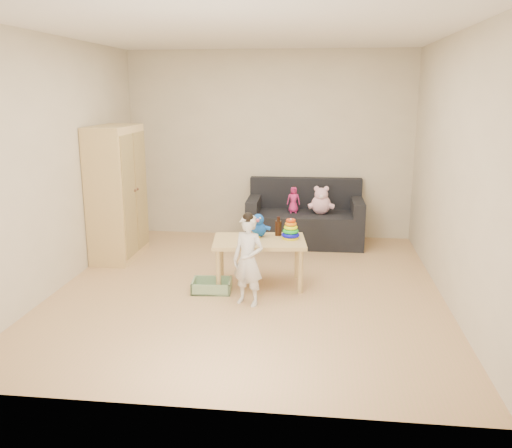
# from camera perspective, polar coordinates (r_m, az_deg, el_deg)

# --- Properties ---
(room) EXTENTS (4.50, 4.50, 4.50)m
(room) POSITION_cam_1_polar(r_m,az_deg,el_deg) (5.48, -0.83, 6.00)
(room) COLOR tan
(room) RESTS_ON ground
(wardrobe) EXTENTS (0.46, 0.91, 1.64)m
(wardrobe) POSITION_cam_1_polar(r_m,az_deg,el_deg) (6.90, -14.43, 3.18)
(wardrobe) COLOR #E7BF7F
(wardrobe) RESTS_ON ground
(sofa) EXTENTS (1.57, 0.81, 0.44)m
(sofa) POSITION_cam_1_polar(r_m,az_deg,el_deg) (7.44, 5.15, -0.43)
(sofa) COLOR black
(sofa) RESTS_ON ground
(play_table) EXTENTS (1.04, 0.72, 0.51)m
(play_table) POSITION_cam_1_polar(r_m,az_deg,el_deg) (5.83, 0.34, -4.07)
(play_table) COLOR tan
(play_table) RESTS_ON ground
(storage_bin) EXTENTS (0.43, 0.34, 0.12)m
(storage_bin) POSITION_cam_1_polar(r_m,az_deg,el_deg) (5.73, -4.68, -6.49)
(storage_bin) COLOR gray
(storage_bin) RESTS_ON ground
(toddler) EXTENTS (0.38, 0.33, 0.88)m
(toddler) POSITION_cam_1_polar(r_m,az_deg,el_deg) (5.26, -0.83, -3.97)
(toddler) COLOR silver
(toddler) RESTS_ON ground
(pink_bear) EXTENTS (0.34, 0.31, 0.32)m
(pink_bear) POSITION_cam_1_polar(r_m,az_deg,el_deg) (7.30, 6.86, 2.29)
(pink_bear) COLOR #FFBBD3
(pink_bear) RESTS_ON sofa
(doll) EXTENTS (0.18, 0.13, 0.35)m
(doll) POSITION_cam_1_polar(r_m,az_deg,el_deg) (7.33, 3.97, 2.53)
(doll) COLOR #D92878
(doll) RESTS_ON sofa
(ring_stacker) EXTENTS (0.19, 0.19, 0.22)m
(ring_stacker) POSITION_cam_1_polar(r_m,az_deg,el_deg) (5.78, 3.67, -0.71)
(ring_stacker) COLOR yellow
(ring_stacker) RESTS_ON play_table
(brown_bottle) EXTENTS (0.07, 0.07, 0.21)m
(brown_bottle) POSITION_cam_1_polar(r_m,az_deg,el_deg) (5.90, 2.37, -0.36)
(brown_bottle) COLOR black
(brown_bottle) RESTS_ON play_table
(blue_plush) EXTENTS (0.24, 0.20, 0.26)m
(blue_plush) POSITION_cam_1_polar(r_m,az_deg,el_deg) (5.84, 0.25, -0.10)
(blue_plush) COLOR blue
(blue_plush) RESTS_ON play_table
(wooden_figure) EXTENTS (0.06, 0.05, 0.11)m
(wooden_figure) POSITION_cam_1_polar(r_m,az_deg,el_deg) (5.69, -0.52, -1.24)
(wooden_figure) COLOR brown
(wooden_figure) RESTS_ON play_table
(yellow_book) EXTENTS (0.21, 0.21, 0.01)m
(yellow_book) POSITION_cam_1_polar(r_m,az_deg,el_deg) (5.83, -0.54, -1.36)
(yellow_book) COLOR yellow
(yellow_book) RESTS_ON play_table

